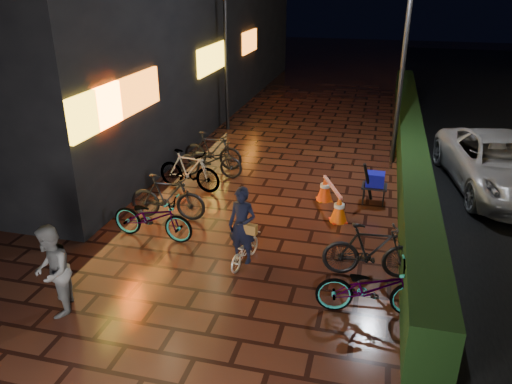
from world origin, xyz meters
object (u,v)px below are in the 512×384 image
(van, at_px, (501,164))
(cyclist, at_px, (243,237))
(bystander_person, at_px, (52,271))
(cart_assembly, at_px, (374,181))
(traffic_barrier, at_px, (332,198))

(van, distance_m, cyclist, 7.55)
(bystander_person, xyz_separation_m, van, (8.07, 7.41, -0.08))
(cart_assembly, bearing_deg, cyclist, -123.20)
(bystander_person, relative_size, cart_assembly, 1.40)
(cart_assembly, bearing_deg, van, 27.34)
(van, relative_size, cart_assembly, 4.51)
(cyclist, distance_m, cart_assembly, 4.27)
(bystander_person, bearing_deg, van, 107.06)
(bystander_person, height_order, van, bystander_person)
(traffic_barrier, distance_m, cart_assembly, 1.20)
(traffic_barrier, bearing_deg, cyclist, -115.63)
(traffic_barrier, bearing_deg, van, 29.43)
(van, xyz_separation_m, traffic_barrier, (-4.09, -2.31, -0.40))
(van, height_order, cart_assembly, van)
(traffic_barrier, xyz_separation_m, cart_assembly, (0.95, 0.69, 0.26))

